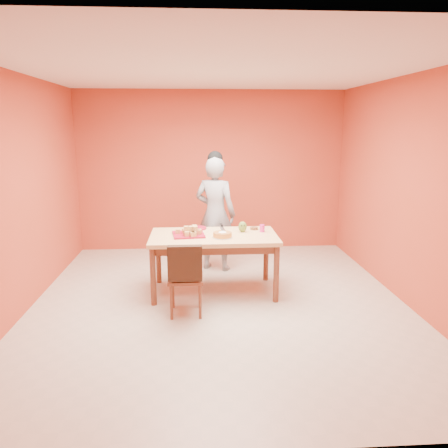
{
  "coord_description": "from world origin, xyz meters",
  "views": [
    {
      "loc": [
        -0.27,
        -4.96,
        2.1
      ],
      "look_at": [
        0.08,
        0.3,
        0.92
      ],
      "focal_mm": 35.0,
      "sensor_mm": 36.0,
      "label": 1
    }
  ],
  "objects": [
    {
      "name": "egg_ornament",
      "position": [
        0.33,
        0.52,
        0.83
      ],
      "size": [
        0.13,
        0.12,
        0.14
      ],
      "primitive_type": "ellipsoid",
      "rotation": [
        0.0,
        0.0,
        -0.29
      ],
      "color": "olive",
      "rests_on": "dining_table"
    },
    {
      "name": "sponge_cake",
      "position": [
        0.05,
        0.24,
        0.8
      ],
      "size": [
        0.27,
        0.27,
        0.05
      ],
      "primitive_type": "cylinder",
      "rotation": [
        0.0,
        0.0,
        0.18
      ],
      "color": "gold",
      "rests_on": "white_cake_plate"
    },
    {
      "name": "wall_back",
      "position": [
        0.0,
        2.5,
        1.35
      ],
      "size": [
        4.5,
        0.0,
        4.5
      ],
      "primitive_type": "plane",
      "rotation": [
        1.57,
        0.0,
        0.0
      ],
      "color": "#BA412A",
      "rests_on": "floor"
    },
    {
      "name": "white_cake_plate",
      "position": [
        0.05,
        0.24,
        0.77
      ],
      "size": [
        0.3,
        0.3,
        0.01
      ],
      "primitive_type": "cylinder",
      "rotation": [
        0.0,
        0.0,
        -0.23
      ],
      "color": "silver",
      "rests_on": "dining_table"
    },
    {
      "name": "ceiling",
      "position": [
        0.0,
        0.0,
        2.7
      ],
      "size": [
        5.0,
        5.0,
        0.0
      ],
      "primitive_type": "plane",
      "rotation": [
        3.14,
        0.0,
        0.0
      ],
      "color": "silver",
      "rests_on": "wall_back"
    },
    {
      "name": "cake_server",
      "position": [
        0.06,
        0.42,
        0.83
      ],
      "size": [
        0.06,
        0.26,
        0.01
      ],
      "primitive_type": "cube",
      "rotation": [
        0.0,
        0.0,
        0.06
      ],
      "color": "silver",
      "rests_on": "sponge_cake"
    },
    {
      "name": "pastry_platter",
      "position": [
        -0.37,
        0.39,
        0.77
      ],
      "size": [
        0.43,
        0.43,
        0.02
      ],
      "primitive_type": "cube",
      "rotation": [
        0.0,
        0.0,
        0.12
      ],
      "color": "maroon",
      "rests_on": "dining_table"
    },
    {
      "name": "wall_right",
      "position": [
        2.25,
        0.0,
        1.35
      ],
      "size": [
        0.0,
        5.0,
        5.0
      ],
      "primitive_type": "plane",
      "rotation": [
        1.57,
        0.0,
        -1.57
      ],
      "color": "#BA412A",
      "rests_on": "floor"
    },
    {
      "name": "pastry_pile",
      "position": [
        -0.37,
        0.39,
        0.84
      ],
      "size": [
        0.35,
        0.35,
        0.11
      ],
      "primitive_type": null,
      "color": "tan",
      "rests_on": "pastry_platter"
    },
    {
      "name": "dining_chair",
      "position": [
        -0.39,
        -0.28,
        0.44
      ],
      "size": [
        0.39,
        0.46,
        0.86
      ],
      "rotation": [
        0.0,
        0.0,
        -0.0
      ],
      "color": "brown",
      "rests_on": "floor"
    },
    {
      "name": "person",
      "position": [
        0.02,
        1.33,
        0.84
      ],
      "size": [
        0.72,
        0.61,
        1.68
      ],
      "primitive_type": "imported",
      "rotation": [
        0.0,
        0.0,
        2.74
      ],
      "color": "gray",
      "rests_on": "floor"
    },
    {
      "name": "dining_table",
      "position": [
        -0.05,
        0.39,
        0.67
      ],
      "size": [
        1.6,
        0.9,
        0.76
      ],
      "color": "#E8BC79",
      "rests_on": "floor"
    },
    {
      "name": "checker_tin",
      "position": [
        0.5,
        0.65,
        0.78
      ],
      "size": [
        0.11,
        0.11,
        0.03
      ],
      "primitive_type": "cylinder",
      "rotation": [
        0.0,
        0.0,
        0.07
      ],
      "color": "#341D0E",
      "rests_on": "dining_table"
    },
    {
      "name": "wall_left",
      "position": [
        -2.25,
        0.0,
        1.35
      ],
      "size": [
        0.0,
        5.0,
        5.0
      ],
      "primitive_type": "plane",
      "rotation": [
        1.57,
        0.0,
        1.57
      ],
      "color": "#BA412A",
      "rests_on": "floor"
    },
    {
      "name": "floor",
      "position": [
        0.0,
        0.0,
        0.0
      ],
      "size": [
        5.0,
        5.0,
        0.0
      ],
      "primitive_type": "plane",
      "color": "beige",
      "rests_on": "ground"
    },
    {
      "name": "red_dinner_plate",
      "position": [
        -0.27,
        0.74,
        0.77
      ],
      "size": [
        0.36,
        0.36,
        0.02
      ],
      "primitive_type": "cylinder",
      "rotation": [
        0.0,
        0.0,
        -0.36
      ],
      "color": "maroon",
      "rests_on": "dining_table"
    },
    {
      "name": "magenta_glass",
      "position": [
        0.59,
        0.51,
        0.81
      ],
      "size": [
        0.07,
        0.07,
        0.09
      ],
      "primitive_type": "cylinder",
      "rotation": [
        0.0,
        0.0,
        0.13
      ],
      "color": "#D62085",
      "rests_on": "dining_table"
    }
  ]
}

